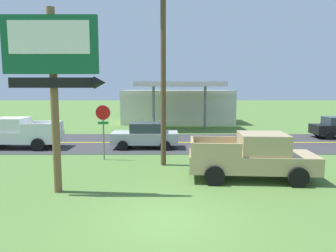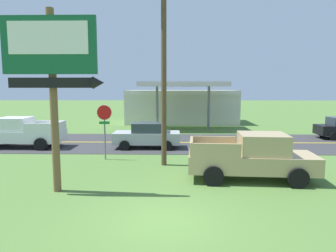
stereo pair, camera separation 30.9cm
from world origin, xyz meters
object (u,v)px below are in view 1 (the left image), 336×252
gas_station (179,105)px  pickup_white_on_road (19,133)px  motel_sign (55,65)px  car_silver_near_lane (147,135)px  utility_pole (164,61)px  stop_sign (104,122)px  pickup_tan_parked_on_lawn (254,157)px

gas_station → pickup_white_on_road: bearing=-125.7°
gas_station → pickup_white_on_road: 18.34m
gas_station → motel_sign: bearing=-102.2°
gas_station → pickup_white_on_road: size_ratio=2.31×
car_silver_near_lane → utility_pole: bearing=-74.6°
gas_station → car_silver_near_lane: size_ratio=2.86×
motel_sign → car_silver_near_lane: 9.75m
gas_station → stop_sign: bearing=-103.9°
pickup_tan_parked_on_lawn → utility_pole: bearing=147.4°
motel_sign → pickup_tan_parked_on_lawn: bearing=13.1°
utility_pole → pickup_white_on_road: bearing=154.9°
utility_pole → gas_station: 19.58m
motel_sign → car_silver_near_lane: motel_sign is taller
stop_sign → gas_station: gas_station is taller
stop_sign → gas_station: (4.50, 18.15, -0.08)m
stop_sign → utility_pole: 4.60m
utility_pole → gas_station: bearing=86.2°
stop_sign → gas_station: bearing=76.1°
motel_sign → car_silver_near_lane: (2.57, 8.60, -3.81)m
utility_pole → gas_station: size_ratio=0.80×
motel_sign → pickup_tan_parked_on_lawn: motel_sign is taller
utility_pole → pickup_white_on_road: 11.18m
gas_station → pickup_white_on_road: gas_station is taller
pickup_tan_parked_on_lawn → pickup_white_on_road: (-13.20, 6.83, 0.00)m
pickup_tan_parked_on_lawn → pickup_white_on_road: same height
stop_sign → pickup_white_on_road: bearing=152.1°
stop_sign → pickup_white_on_road: size_ratio=0.57×
motel_sign → gas_station: (5.07, 23.47, -2.70)m
utility_pole → pickup_tan_parked_on_lawn: (3.81, -2.43, -4.15)m
motel_sign → pickup_white_on_road: size_ratio=1.27×
utility_pole → stop_sign: bearing=160.6°
motel_sign → pickup_white_on_road: motel_sign is taller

